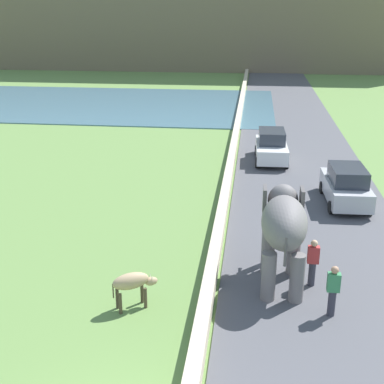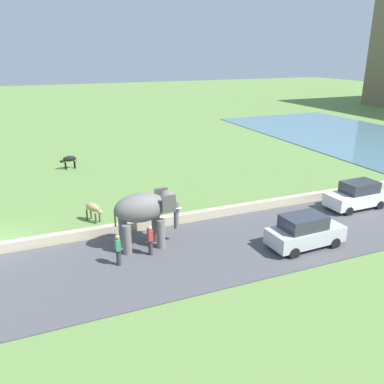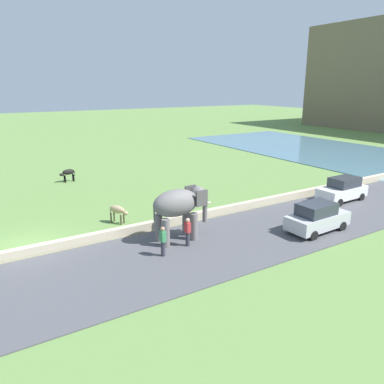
% 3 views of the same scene
% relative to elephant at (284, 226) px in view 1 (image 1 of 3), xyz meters
% --- Properties ---
extents(road_surface, '(7.00, 120.00, 0.06)m').
position_rel_elephant_xyz_m(road_surface, '(1.57, 12.47, -2.01)').
color(road_surface, '#4C4C51').
rests_on(road_surface, ground).
extents(barrier_wall, '(0.40, 110.00, 0.55)m').
position_rel_elephant_xyz_m(barrier_wall, '(-2.23, 10.47, -1.76)').
color(barrier_wall, beige).
rests_on(barrier_wall, ground).
extents(lake, '(36.00, 18.00, 0.08)m').
position_rel_elephant_xyz_m(lake, '(-17.43, 30.87, -2.00)').
color(lake, slate).
rests_on(lake, ground).
extents(elephant, '(1.41, 3.47, 2.99)m').
position_rel_elephant_xyz_m(elephant, '(0.00, 0.00, 0.00)').
color(elephant, slate).
rests_on(elephant, ground).
extents(person_beside_elephant, '(0.36, 0.22, 1.63)m').
position_rel_elephant_xyz_m(person_beside_elephant, '(0.97, -0.08, -1.16)').
color(person_beside_elephant, '#33333D').
rests_on(person_beside_elephant, ground).
extents(person_trailing, '(0.36, 0.22, 1.63)m').
position_rel_elephant_xyz_m(person_trailing, '(1.37, -1.77, -1.16)').
color(person_trailing, '#33333D').
rests_on(person_trailing, ground).
extents(car_white, '(1.87, 4.04, 1.80)m').
position_rel_elephant_xyz_m(car_white, '(-0.00, 14.03, -1.14)').
color(car_white, white).
rests_on(car_white, ground).
extents(car_silver, '(1.90, 4.05, 1.80)m').
position_rel_elephant_xyz_m(car_silver, '(3.15, 7.52, -1.14)').
color(car_silver, '#B7B7BC').
rests_on(car_silver, ground).
extents(cow_tan, '(1.36, 1.01, 1.15)m').
position_rel_elephant_xyz_m(cow_tan, '(-4.39, -1.96, -1.20)').
color(cow_tan, tan).
rests_on(cow_tan, ground).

